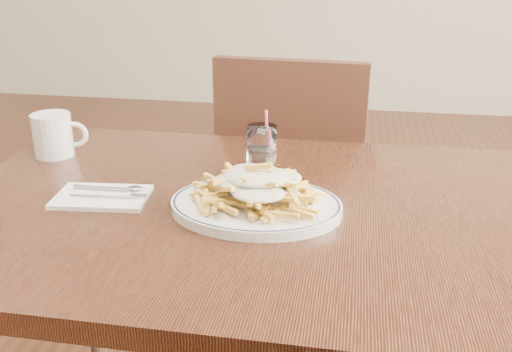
% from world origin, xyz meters
% --- Properties ---
extents(table, '(1.20, 0.80, 0.75)m').
position_xyz_m(table, '(0.00, 0.00, 0.67)').
color(table, black).
rests_on(table, ground).
extents(chair_far, '(0.45, 0.45, 0.92)m').
position_xyz_m(chair_far, '(0.01, 0.65, 0.52)').
color(chair_far, black).
rests_on(chair_far, ground).
extents(fries_plate, '(0.38, 0.35, 0.02)m').
position_xyz_m(fries_plate, '(0.01, -0.03, 0.76)').
color(fries_plate, white).
rests_on(fries_plate, table).
extents(loaded_fries, '(0.26, 0.22, 0.07)m').
position_xyz_m(loaded_fries, '(0.01, -0.03, 0.81)').
color(loaded_fries, gold).
rests_on(loaded_fries, fries_plate).
extents(napkin, '(0.19, 0.13, 0.01)m').
position_xyz_m(napkin, '(-0.30, -0.03, 0.75)').
color(napkin, white).
rests_on(napkin, table).
extents(cutlery, '(0.16, 0.07, 0.01)m').
position_xyz_m(cutlery, '(-0.30, -0.03, 0.76)').
color(cutlery, silver).
rests_on(cutlery, napkin).
extents(water_glass, '(0.06, 0.06, 0.14)m').
position_xyz_m(water_glass, '(-0.01, 0.16, 0.80)').
color(water_glass, white).
rests_on(water_glass, table).
extents(coffee_mug, '(0.13, 0.09, 0.10)m').
position_xyz_m(coffee_mug, '(-0.51, 0.19, 0.80)').
color(coffee_mug, white).
rests_on(coffee_mug, table).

